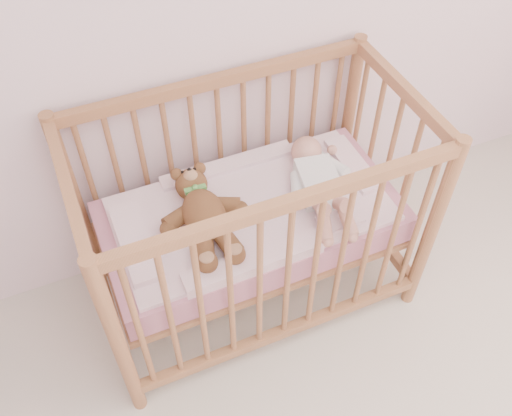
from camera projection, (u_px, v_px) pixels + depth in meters
name	position (u px, v px, depth m)	size (l,w,h in m)	color
crib	(251.00, 219.00, 2.37)	(1.36, 0.76, 1.00)	#AD6F49
mattress	(251.00, 221.00, 2.38)	(1.22, 0.62, 0.13)	#CD7F98
blanket	(251.00, 209.00, 2.33)	(1.10, 0.58, 0.06)	#F9ABBF
baby	(318.00, 180.00, 2.33)	(0.28, 0.59, 0.14)	white
teddy_bear	(204.00, 214.00, 2.20)	(0.37, 0.53, 0.15)	brown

